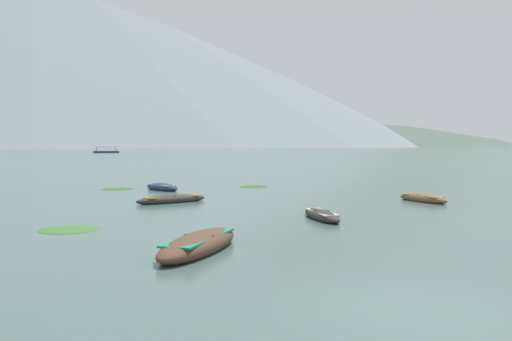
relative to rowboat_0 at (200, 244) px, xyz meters
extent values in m
plane|color=#425B56|center=(4.37, 1494.84, -0.20)|extent=(6000.00, 6000.00, 0.00)
cone|color=slate|center=(-608.23, 1446.07, 289.71)|extent=(2100.53, 2100.53, 579.81)
cone|color=#56665B|center=(130.73, 1795.40, 226.31)|extent=(1807.98, 1807.98, 453.01)
cone|color=slate|center=(704.90, 1738.15, 90.12)|extent=(637.51, 637.51, 180.64)
ellipsoid|color=#4C3323|center=(0.00, 0.00, -0.01)|extent=(2.44, 4.51, 0.62)
cube|color=#197A56|center=(0.00, 0.00, 0.18)|extent=(1.75, 3.25, 0.05)
cube|color=#4C3323|center=(0.00, 0.00, 0.23)|extent=(0.81, 0.32, 0.04)
ellipsoid|color=brown|center=(9.95, 12.48, -0.04)|extent=(2.14, 3.32, 0.51)
cube|color=olive|center=(9.95, 12.48, 0.11)|extent=(1.54, 2.39, 0.05)
cube|color=brown|center=(9.95, 12.48, 0.16)|extent=(0.57, 0.32, 0.04)
ellipsoid|color=navy|center=(-4.48, 19.44, -0.03)|extent=(2.98, 3.27, 0.56)
cube|color=#B7B2A3|center=(-4.48, 19.44, 0.14)|extent=(2.15, 2.35, 0.05)
cube|color=navy|center=(-4.48, 19.44, 0.19)|extent=(0.61, 0.53, 0.04)
ellipsoid|color=#2D2826|center=(-2.67, 12.02, -0.05)|extent=(3.57, 3.07, 0.49)
cube|color=orange|center=(-2.67, 12.02, 0.10)|extent=(2.57, 2.21, 0.05)
cube|color=#2D2826|center=(-2.67, 12.02, 0.15)|extent=(0.45, 0.55, 0.04)
ellipsoid|color=#2D2826|center=(4.04, 6.16, -0.06)|extent=(1.51, 3.34, 0.44)
cube|color=#B7B2A3|center=(4.04, 6.16, 0.07)|extent=(1.09, 2.41, 0.05)
cube|color=#2D2826|center=(4.04, 6.16, 0.12)|extent=(0.57, 0.20, 0.04)
cube|color=navy|center=(-59.51, 199.46, 0.07)|extent=(10.83, 7.38, 0.90)
cylinder|color=#4C4742|center=(-56.49, 202.27, 1.20)|extent=(0.10, 0.10, 1.80)
cylinder|color=#4C4742|center=(-55.39, 199.28, 1.20)|extent=(0.10, 0.10, 1.80)
cylinder|color=#4C4742|center=(-63.62, 199.64, 1.20)|extent=(0.10, 0.10, 1.80)
cylinder|color=#4C4742|center=(-62.52, 196.66, 1.20)|extent=(0.10, 0.10, 1.80)
cube|color=#334C75|center=(-59.51, 199.46, 2.10)|extent=(9.09, 6.20, 0.12)
ellipsoid|color=#2D5628|center=(-7.50, 20.13, -0.20)|extent=(2.36, 2.58, 0.14)
ellipsoid|color=#2D5628|center=(1.33, 22.13, -0.20)|extent=(2.58, 3.20, 0.14)
ellipsoid|color=#38662D|center=(-4.75, 3.59, -0.20)|extent=(2.22, 2.18, 0.14)
camera|label=1|loc=(1.52, -13.88, 2.61)|focal=36.81mm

